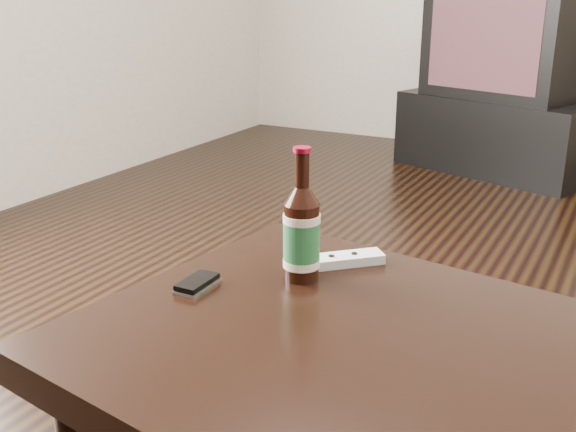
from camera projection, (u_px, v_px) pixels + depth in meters
The scene contains 7 objects.
floor at pixel (509, 420), 1.69m from camera, with size 5.00×6.00×0.01m, color black.
tv_stand at pixel (498, 134), 3.92m from camera, with size 1.08×0.54×0.43m, color black.
tv at pixel (507, 42), 3.75m from camera, with size 0.92×0.73×0.60m.
coffee_table at pixel (461, 413), 1.02m from camera, with size 1.38×0.93×0.48m.
beer_bottle at pixel (302, 234), 1.30m from camera, with size 0.09×0.09×0.27m.
phone at pixel (197, 283), 1.29m from camera, with size 0.05×0.10×0.02m.
remote at pixel (341, 260), 1.39m from camera, with size 0.17×0.16×0.02m.
Camera 1 is at (0.19, -1.53, 1.03)m, focal length 42.00 mm.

